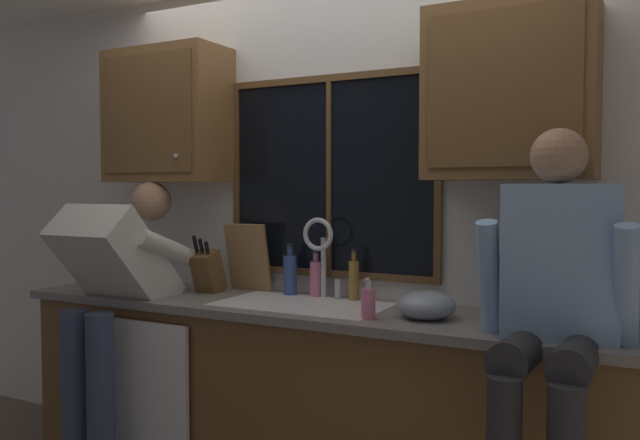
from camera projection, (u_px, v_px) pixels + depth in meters
name	position (u px, v px, depth m)	size (l,w,h in m)	color
back_wall	(340.00, 225.00, 3.31)	(5.37, 0.12, 2.55)	silver
window_glass	(330.00, 177.00, 3.25)	(1.10, 0.02, 0.95)	black
window_frame_top	(329.00, 78.00, 3.21)	(1.17, 0.02, 0.04)	brown
window_frame_bottom	(329.00, 273.00, 3.26)	(1.17, 0.02, 0.04)	brown
window_frame_left	(237.00, 177.00, 3.50)	(0.04, 0.02, 0.95)	brown
window_frame_right	(438.00, 175.00, 2.97)	(0.04, 0.02, 0.95)	brown
window_mullion_center	(329.00, 177.00, 3.24)	(0.02, 0.02, 0.95)	brown
lower_cabinet_run	(308.00, 405.00, 3.04)	(2.97, 0.58, 0.88)	brown
countertop	(306.00, 309.00, 3.00)	(3.03, 0.62, 0.04)	slate
dishwasher_front	(139.00, 396.00, 3.11)	(0.60, 0.02, 0.74)	white
upper_cabinet_left	(167.00, 116.00, 3.52)	(0.68, 0.36, 0.72)	brown
upper_cabinet_right	(510.00, 93.00, 2.66)	(0.68, 0.36, 0.72)	brown
sink	(302.00, 325.00, 3.02)	(0.80, 0.46, 0.21)	silver
faucet	(321.00, 248.00, 3.16)	(0.18, 0.09, 0.40)	silver
person_standing	(114.00, 294.00, 3.19)	(0.53, 0.71, 1.50)	#384260
person_sitting_on_counter	(552.00, 292.00, 2.23)	(0.54, 0.63, 1.26)	#262628
knife_block	(208.00, 272.00, 3.36)	(0.12, 0.18, 0.32)	brown
cutting_board	(248.00, 257.00, 3.41)	(0.25, 0.02, 0.36)	#997047
mixing_bowl	(426.00, 305.00, 2.68)	(0.25, 0.25, 0.12)	#8C99A8
soap_dispenser	(368.00, 303.00, 2.68)	(0.06, 0.07, 0.17)	pink
bottle_green_glass	(290.00, 274.00, 3.28)	(0.07, 0.07, 0.26)	#334C8C
bottle_tall_clear	(354.00, 279.00, 3.11)	(0.05, 0.05, 0.25)	olive
bottle_amber_small	(316.00, 278.00, 3.23)	(0.06, 0.06, 0.23)	pink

